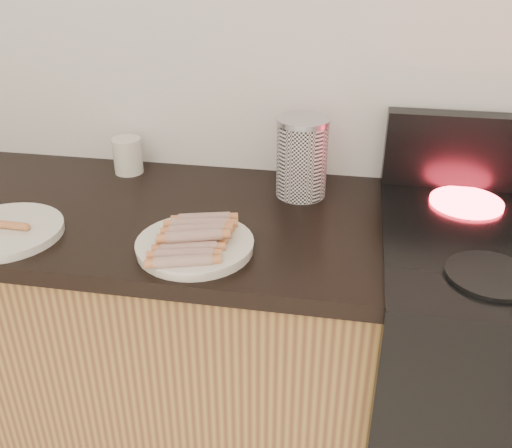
% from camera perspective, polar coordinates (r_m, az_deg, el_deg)
% --- Properties ---
extents(wall_back, '(4.00, 0.04, 2.60)m').
position_cam_1_polar(wall_back, '(1.57, -1.58, 19.14)').
color(wall_back, silver).
rests_on(wall_back, ground).
extents(burner_near_left, '(0.18, 0.18, 0.01)m').
position_cam_1_polar(burner_near_left, '(1.24, 22.42, -4.76)').
color(burner_near_left, black).
rests_on(burner_near_left, stove).
extents(burner_far_left, '(0.18, 0.18, 0.01)m').
position_cam_1_polar(burner_far_left, '(1.54, 20.28, 2.06)').
color(burner_far_left, '#FF1E2D').
rests_on(burner_far_left, stove).
extents(main_plate, '(0.33, 0.33, 0.02)m').
position_cam_1_polar(main_plate, '(1.27, -6.11, -2.27)').
color(main_plate, white).
rests_on(main_plate, counter_slab).
extents(side_plate, '(0.27, 0.27, 0.02)m').
position_cam_1_polar(side_plate, '(1.44, -23.86, -0.68)').
color(side_plate, silver).
rests_on(side_plate, counter_slab).
extents(hotdog_pile, '(0.12, 0.25, 0.05)m').
position_cam_1_polar(hotdog_pile, '(1.25, -6.18, -1.19)').
color(hotdog_pile, maroon).
rests_on(hotdog_pile, main_plate).
extents(plain_sausages, '(0.12, 0.02, 0.02)m').
position_cam_1_polar(plain_sausages, '(1.43, -24.00, -0.03)').
color(plain_sausages, '#BA6D34').
rests_on(plain_sausages, side_plate).
extents(canister, '(0.14, 0.14, 0.21)m').
position_cam_1_polar(canister, '(1.48, 4.61, 6.66)').
color(canister, white).
rests_on(canister, counter_slab).
extents(mug, '(0.11, 0.11, 0.10)m').
position_cam_1_polar(mug, '(1.68, -12.71, 6.69)').
color(mug, silver).
rests_on(mug, counter_slab).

